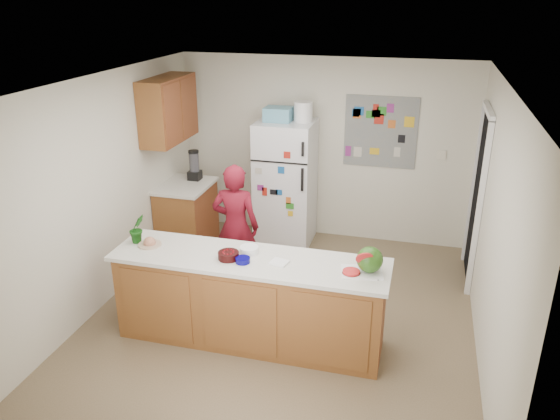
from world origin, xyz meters
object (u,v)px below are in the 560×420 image
(refrigerator, at_px, (285,183))
(person, at_px, (236,227))
(watermelon, at_px, (370,260))
(cherry_bowl, at_px, (228,255))

(refrigerator, xyz_separation_m, person, (-0.25, -1.35, -0.10))
(refrigerator, bearing_deg, watermelon, -59.71)
(refrigerator, distance_m, watermelon, 2.76)
(refrigerator, xyz_separation_m, cherry_bowl, (0.07, -2.45, 0.11))
(refrigerator, height_order, watermelon, refrigerator)
(watermelon, bearing_deg, cherry_bowl, -176.97)
(cherry_bowl, bearing_deg, watermelon, 3.03)
(refrigerator, bearing_deg, person, -100.33)
(refrigerator, distance_m, person, 1.38)
(person, xyz_separation_m, cherry_bowl, (0.32, -1.09, 0.20))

